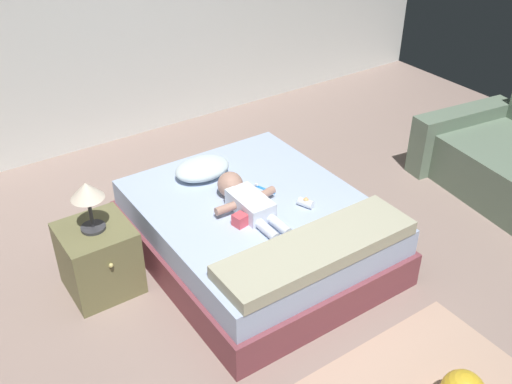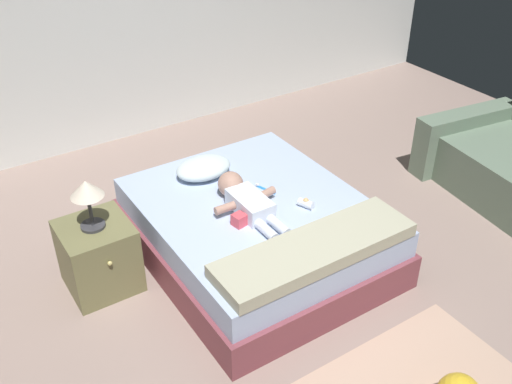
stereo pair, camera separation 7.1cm
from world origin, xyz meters
TOP-DOWN VIEW (x-y plane):
  - ground_plane at (0.00, 0.00)m, footprint 8.00×8.00m
  - wall_behind_bed at (0.00, 3.00)m, footprint 8.00×0.12m
  - bed at (0.22, 0.68)m, footprint 1.46×1.76m
  - pillow at (0.10, 1.21)m, footprint 0.42×0.30m
  - baby at (0.13, 0.69)m, footprint 0.47×0.70m
  - toothbrush at (0.37, 0.80)m, footprint 0.07×0.17m
  - nightstand at (-0.83, 0.99)m, footprint 0.45×0.48m
  - lamp at (-0.83, 0.99)m, footprint 0.21×0.21m
  - blanket at (0.22, 0.02)m, footprint 1.31×0.38m
  - toy_block at (-0.01, 0.54)m, footprint 0.09×0.09m
  - baby_bottle at (0.48, 0.47)m, footprint 0.09×0.12m

SIDE VIEW (x-z plane):
  - ground_plane at x=0.00m, z-range 0.00..0.00m
  - bed at x=0.22m, z-range 0.00..0.44m
  - nightstand at x=-0.83m, z-range 0.00..0.48m
  - toothbrush at x=0.37m, z-range 0.44..0.47m
  - baby_bottle at x=0.48m, z-range 0.44..0.52m
  - toy_block at x=-0.01m, z-range 0.45..0.53m
  - blanket at x=0.22m, z-range 0.45..0.53m
  - pillow at x=0.10m, z-range 0.45..0.58m
  - baby at x=0.13m, z-range 0.43..0.61m
  - lamp at x=-0.83m, z-range 0.57..0.92m
  - wall_behind_bed at x=0.00m, z-range 0.00..2.51m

